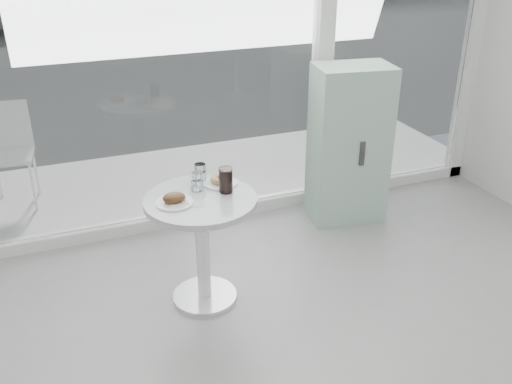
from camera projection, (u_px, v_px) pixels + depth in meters
name	position (u px, v px, depth m)	size (l,w,h in m)	color
storefront	(227.00, 13.00, 4.29)	(5.00, 0.14, 3.00)	white
main_table	(202.00, 228.00, 3.69)	(0.72, 0.72, 0.77)	white
patio_deck	(198.00, 177.00, 5.68)	(5.60, 1.60, 0.05)	white
street	(77.00, 9.00, 15.91)	(40.00, 24.00, 0.00)	#393939
mint_cabinet	(349.00, 145.00, 4.73)	(0.67, 0.50, 1.32)	#9CC7AE
patio_chair	(10.00, 147.00, 4.96)	(0.42, 0.42, 0.89)	white
plate_fritter	(175.00, 199.00, 3.52)	(0.24, 0.24, 0.07)	white
plate_donut	(220.00, 181.00, 3.78)	(0.23, 0.23, 0.05)	white
water_tumbler_a	(197.00, 182.00, 3.68)	(0.08, 0.08, 0.13)	white
water_tumbler_b	(200.00, 174.00, 3.80)	(0.08, 0.08, 0.12)	white
cola_glass	(226.00, 180.00, 3.64)	(0.09, 0.09, 0.17)	white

